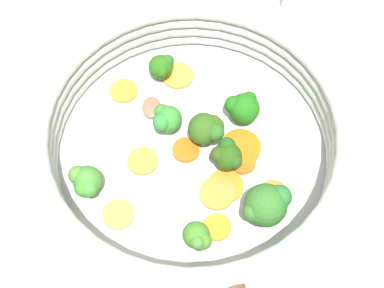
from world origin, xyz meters
name	(u,v)px	position (x,y,z in m)	size (l,w,h in m)	color
ground_plane	(192,155)	(0.00, 0.00, 0.00)	(4.00, 4.00, 0.00)	white
skillet	(192,153)	(0.00, 0.00, 0.01)	(0.33, 0.33, 0.01)	#B2B5B7
skillet_rim_wall	(192,137)	(0.00, 0.00, 0.04)	(0.35, 0.35, 0.06)	#B5B9B2
skillet_rivet_left	(196,283)	(-0.02, -0.16, 0.02)	(0.01, 0.01, 0.01)	#B4B7BA
skillet_rivet_right	(260,267)	(0.05, -0.15, 0.02)	(0.01, 0.01, 0.01)	#B3B9B8
carrot_slice_0	(242,162)	(0.06, -0.03, 0.02)	(0.03, 0.03, 0.00)	#E45C16
carrot_slice_1	(217,193)	(0.02, -0.06, 0.01)	(0.04, 0.04, 0.00)	orange
carrot_slice_2	(118,214)	(-0.09, -0.07, 0.01)	(0.04, 0.04, 0.00)	#EA9541
carrot_slice_3	(185,148)	(-0.01, 0.00, 0.02)	(0.03, 0.03, 0.00)	#DE5D15
carrot_slice_4	(274,193)	(0.08, -0.07, 0.01)	(0.03, 0.03, 0.00)	orange
carrot_slice_5	(124,91)	(-0.07, 0.10, 0.01)	(0.04, 0.04, 0.00)	orange
carrot_slice_6	(225,186)	(0.03, -0.05, 0.01)	(0.04, 0.04, 0.00)	orange
carrot_slice_7	(240,147)	(0.06, -0.01, 0.02)	(0.05, 0.05, 0.01)	orange
carrot_slice_8	(143,161)	(-0.06, -0.01, 0.01)	(0.04, 0.04, 0.00)	orange
carrot_slice_9	(217,227)	(0.01, -0.10, 0.01)	(0.03, 0.03, 0.00)	orange
carrot_slice_10	(180,75)	(0.00, 0.11, 0.01)	(0.04, 0.04, 0.00)	orange
broccoli_floret_0	(266,205)	(0.06, -0.09, 0.04)	(0.06, 0.05, 0.06)	olive
broccoli_floret_1	(166,119)	(-0.03, 0.03, 0.04)	(0.04, 0.04, 0.04)	#5C8E44
broccoli_floret_2	(198,238)	(-0.01, -0.12, 0.03)	(0.03, 0.03, 0.04)	#79A65D
broccoli_floret_3	(161,67)	(-0.02, 0.11, 0.03)	(0.03, 0.03, 0.04)	#7C9560
broccoli_floret_4	(243,108)	(0.07, 0.03, 0.04)	(0.04, 0.04, 0.04)	#5E8852
broccoli_floret_5	(86,182)	(-0.12, -0.03, 0.04)	(0.04, 0.04, 0.04)	olive
broccoli_floret_6	(207,128)	(0.02, 0.01, 0.04)	(0.04, 0.04, 0.05)	#6EA65A
broccoli_floret_7	(227,155)	(0.04, -0.03, 0.04)	(0.04, 0.04, 0.04)	#89AA67
mushroom_piece_0	(152,108)	(-0.04, 0.06, 0.02)	(0.03, 0.02, 0.01)	#8B6348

